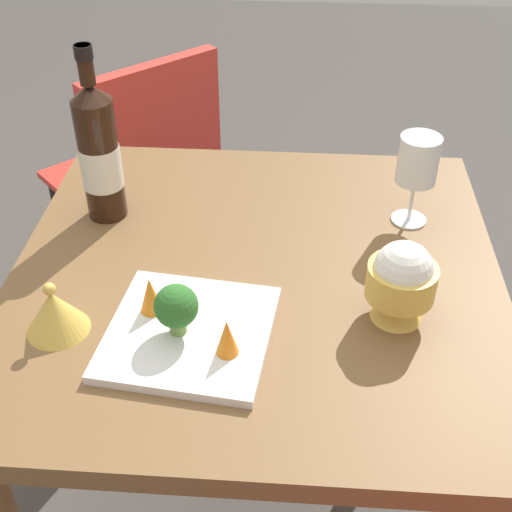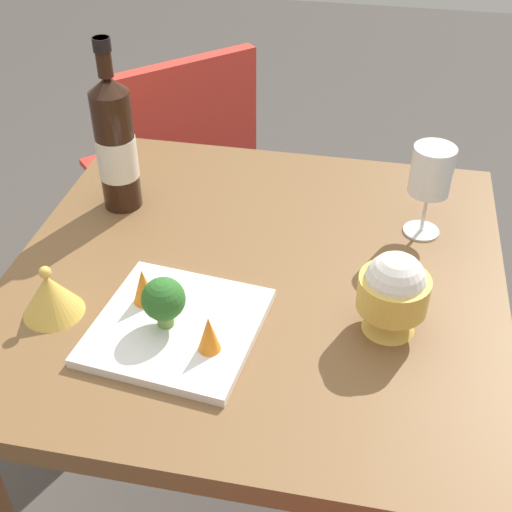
% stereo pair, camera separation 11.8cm
% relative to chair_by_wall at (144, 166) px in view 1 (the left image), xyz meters
% --- Properties ---
extents(ground_plane, '(8.00, 8.00, 0.00)m').
position_rel_chair_by_wall_xyz_m(ground_plane, '(0.37, -0.73, -0.53)').
color(ground_plane, '#4C4742').
extents(dining_table, '(0.86, 0.86, 0.75)m').
position_rel_chair_by_wall_xyz_m(dining_table, '(0.37, -0.73, 0.13)').
color(dining_table, brown).
rests_on(dining_table, ground_plane).
extents(chair_by_wall, '(0.57, 0.57, 0.85)m').
position_rel_chair_by_wall_xyz_m(chair_by_wall, '(0.00, 0.00, 0.00)').
color(chair_by_wall, red).
rests_on(chair_by_wall, ground_plane).
extents(wine_bottle, '(0.08, 0.08, 0.34)m').
position_rel_chair_by_wall_xyz_m(wine_bottle, '(0.07, -0.57, 0.36)').
color(wine_bottle, black).
rests_on(wine_bottle, dining_table).
extents(wine_glass, '(0.08, 0.08, 0.18)m').
position_rel_chair_by_wall_xyz_m(wine_glass, '(0.65, -0.55, 0.35)').
color(wine_glass, white).
rests_on(wine_glass, dining_table).
extents(rice_bowl, '(0.11, 0.11, 0.14)m').
position_rel_chair_by_wall_xyz_m(rice_bowl, '(0.60, -0.83, 0.30)').
color(rice_bowl, gold).
rests_on(rice_bowl, dining_table).
extents(rice_bowl_lid, '(0.10, 0.10, 0.09)m').
position_rel_chair_by_wall_xyz_m(rice_bowl_lid, '(0.07, -0.90, 0.26)').
color(rice_bowl_lid, gold).
rests_on(rice_bowl_lid, dining_table).
extents(serving_plate, '(0.28, 0.28, 0.02)m').
position_rel_chair_by_wall_xyz_m(serving_plate, '(0.28, -0.90, 0.23)').
color(serving_plate, white).
rests_on(serving_plate, dining_table).
extents(broccoli_floret, '(0.07, 0.07, 0.09)m').
position_rel_chair_by_wall_xyz_m(broccoli_floret, '(0.26, -0.91, 0.29)').
color(broccoli_floret, '#729E4C').
rests_on(broccoli_floret, serving_plate).
extents(carrot_garnish_left, '(0.04, 0.04, 0.06)m').
position_rel_chair_by_wall_xyz_m(carrot_garnish_left, '(0.21, -0.86, 0.27)').
color(carrot_garnish_left, orange).
rests_on(carrot_garnish_left, serving_plate).
extents(carrot_garnish_right, '(0.03, 0.03, 0.06)m').
position_rel_chair_by_wall_xyz_m(carrot_garnish_right, '(0.34, -0.95, 0.27)').
color(carrot_garnish_right, orange).
rests_on(carrot_garnish_right, serving_plate).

